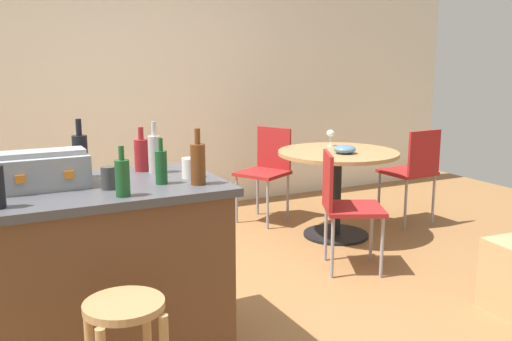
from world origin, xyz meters
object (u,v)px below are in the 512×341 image
bottle_0 (80,155)px  bottle_6 (161,166)px  kitchen_island (102,272)px  dining_table (338,171)px  folding_chair_left (413,168)px  wine_glass (330,134)px  serving_bowl (345,149)px  bottle_3 (198,163)px  bottle_2 (122,177)px  cup_0 (190,168)px  cup_1 (109,178)px  folding_chair_far (344,202)px  toolbox (42,171)px  folding_chair_near (267,167)px  bottle_4 (155,153)px  bottle_1 (142,154)px

bottle_0 → bottle_6: 0.46m
kitchen_island → dining_table: bearing=26.5°
folding_chair_left → wine_glass: size_ratio=6.09×
bottle_0 → serving_bowl: bottle_0 is taller
bottle_3 → bottle_2: bearing=-169.8°
kitchen_island → wine_glass: 2.68m
cup_0 → cup_1: bearing=-171.4°
bottle_0 → serving_bowl: bearing=19.1°
folding_chair_far → bottle_2: size_ratio=3.74×
cup_0 → wine_glass: 2.30m
bottle_2 → kitchen_island: bearing=102.3°
toolbox → serving_bowl: 2.58m
folding_chair_near → bottle_2: 2.80m
kitchen_island → cup_1: (0.04, -0.11, 0.50)m
dining_table → bottle_4: (-1.85, -0.93, 0.44)m
kitchen_island → toolbox: 0.58m
folding_chair_near → folding_chair_far: size_ratio=1.01×
folding_chair_near → kitchen_island: bearing=-136.6°
dining_table → bottle_3: 2.22m
dining_table → bottle_2: bottle_2 is taller
folding_chair_far → dining_table: bearing=58.3°
wine_glass → serving_bowl: wine_glass is taller
bottle_3 → cup_0: (0.02, 0.16, -0.05)m
folding_chair_left → bottle_6: bottle_6 is taller
dining_table → bottle_6: 2.29m
bottle_6 → cup_0: 0.19m
bottle_2 → toolbox: bearing=132.2°
bottle_3 → cup_0: size_ratio=2.47×
folding_chair_near → cup_1: (-1.85, -1.90, 0.44)m
folding_chair_far → serving_bowl: bearing=54.4°
bottle_0 → bottle_2: (0.09, -0.49, -0.03)m
bottle_4 → toolbox: bearing=-169.5°
wine_glass → serving_bowl: (-0.12, -0.37, -0.07)m
bottle_3 → serving_bowl: size_ratio=1.52×
toolbox → wine_glass: size_ratio=2.90×
serving_bowl → cup_0: bearing=-149.2°
bottle_3 → bottle_4: same height
bottle_3 → cup_1: bottle_3 is taller
bottle_0 → bottle_1: bearing=4.5°
bottle_2 → cup_1: size_ratio=2.11×
bottle_2 → cup_1: 0.17m
bottle_4 → wine_glass: bearing=31.5°
kitchen_island → cup_0: 0.68m
bottle_4 → wine_glass: (1.94, 1.19, -0.16)m
wine_glass → bottle_0: bearing=-153.9°
bottle_1 → bottle_6: (-0.00, -0.35, -0.00)m
folding_chair_far → bottle_0: size_ratio=2.81×
bottle_4 → cup_0: bearing=-59.9°
dining_table → bottle_0: bearing=-158.4°
bottle_4 → wine_glass: size_ratio=1.91×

